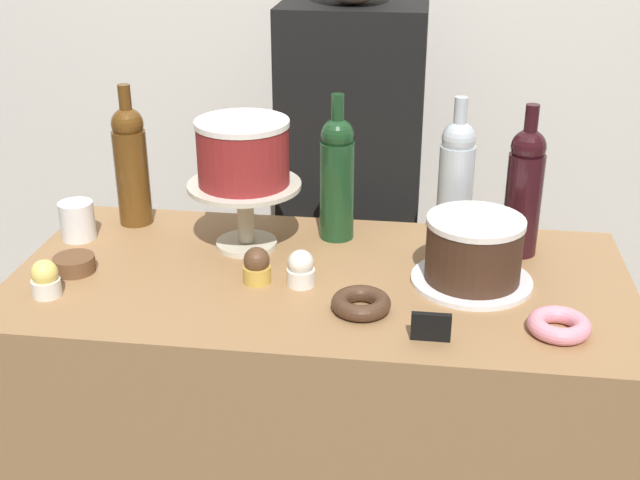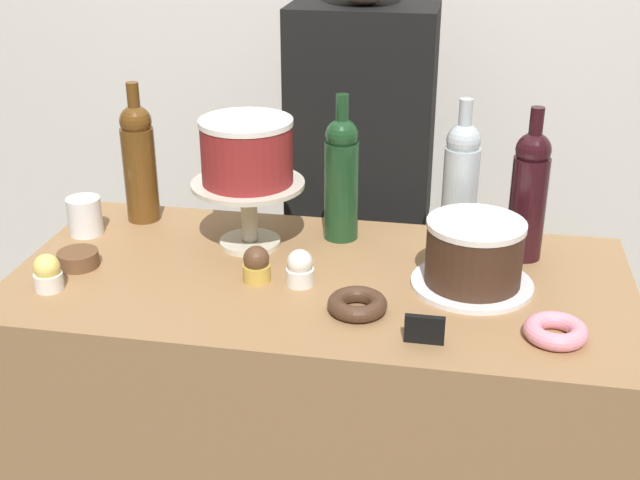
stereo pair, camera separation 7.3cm
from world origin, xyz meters
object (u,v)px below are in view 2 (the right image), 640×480
(cake_stand_pedestal, at_px, (249,202))
(white_layer_cake, at_px, (247,151))
(wine_bottle_green, at_px, (341,176))
(cupcake_lemon, at_px, (48,273))
(cookie_stack, at_px, (78,259))
(wine_bottle_amber, at_px, (139,161))
(barista_figure, at_px, (359,221))
(wine_bottle_dark_red, at_px, (529,193))
(donut_pink, at_px, (556,331))
(cupcake_chocolate, at_px, (256,265))
(chocolate_round_cake, at_px, (474,252))
(cupcake_vanilla, at_px, (300,268))
(wine_bottle_clear, at_px, (461,182))
(price_sign_chalkboard, at_px, (425,329))
(donut_chocolate, at_px, (357,304))
(coffee_cup_ceramic, at_px, (85,216))

(cake_stand_pedestal, height_order, white_layer_cake, white_layer_cake)
(wine_bottle_green, bearing_deg, cake_stand_pedestal, -157.66)
(cupcake_lemon, xyz_separation_m, cookie_stack, (0.01, 0.11, -0.02))
(wine_bottle_amber, height_order, barista_figure, barista_figure)
(wine_bottle_dark_red, height_order, donut_pink, wine_bottle_dark_red)
(cake_stand_pedestal, height_order, cupcake_chocolate, cake_stand_pedestal)
(barista_figure, bearing_deg, chocolate_round_cake, -60.58)
(cake_stand_pedestal, bearing_deg, wine_bottle_amber, 161.07)
(chocolate_round_cake, distance_m, cupcake_vanilla, 0.34)
(wine_bottle_dark_red, height_order, wine_bottle_amber, same)
(cupcake_chocolate, bearing_deg, wine_bottle_dark_red, 21.97)
(cake_stand_pedestal, xyz_separation_m, cookie_stack, (-0.32, -0.17, -0.08))
(wine_bottle_green, relative_size, donut_pink, 2.91)
(wine_bottle_clear, xyz_separation_m, cupcake_vanilla, (-0.30, -0.25, -0.11))
(price_sign_chalkboard, bearing_deg, cupcake_vanilla, 145.43)
(cupcake_lemon, distance_m, donut_pink, 0.96)
(cake_stand_pedestal, distance_m, donut_chocolate, 0.38)
(cupcake_chocolate, bearing_deg, coffee_cup_ceramic, 160.32)
(chocolate_round_cake, xyz_separation_m, cookie_stack, (-0.80, -0.06, -0.06))
(cake_stand_pedestal, distance_m, cupcake_vanilla, 0.23)
(wine_bottle_amber, relative_size, cupcake_lemon, 4.38)
(white_layer_cake, height_order, cookie_stack, white_layer_cake)
(wine_bottle_green, height_order, cupcake_chocolate, wine_bottle_green)
(white_layer_cake, relative_size, wine_bottle_dark_red, 0.61)
(chocolate_round_cake, height_order, price_sign_chalkboard, chocolate_round_cake)
(white_layer_cake, height_order, chocolate_round_cake, white_layer_cake)
(cake_stand_pedestal, xyz_separation_m, chocolate_round_cake, (0.48, -0.11, -0.03))
(wine_bottle_dark_red, xyz_separation_m, cupcake_chocolate, (-0.53, -0.21, -0.11))
(donut_chocolate, bearing_deg, wine_bottle_amber, 147.69)
(wine_bottle_dark_red, distance_m, cupcake_vanilla, 0.50)
(wine_bottle_clear, relative_size, coffee_cup_ceramic, 3.83)
(cake_stand_pedestal, height_order, barista_figure, barista_figure)
(white_layer_cake, xyz_separation_m, wine_bottle_green, (0.19, 0.08, -0.07))
(wine_bottle_dark_red, distance_m, donut_chocolate, 0.45)
(chocolate_round_cake, relative_size, cookie_stack, 2.28)
(wine_bottle_clear, bearing_deg, donut_pink, -63.85)
(wine_bottle_dark_red, height_order, cupcake_vanilla, wine_bottle_dark_red)
(donut_pink, bearing_deg, chocolate_round_cake, 129.67)
(white_layer_cake, xyz_separation_m, wine_bottle_dark_red, (0.58, 0.05, -0.07))
(white_layer_cake, distance_m, donut_chocolate, 0.42)
(cupcake_vanilla, bearing_deg, white_layer_cake, 131.55)
(wine_bottle_dark_red, height_order, coffee_cup_ceramic, wine_bottle_dark_red)
(cake_stand_pedestal, bearing_deg, cupcake_vanilla, -48.45)
(cookie_stack, relative_size, price_sign_chalkboard, 1.20)
(cake_stand_pedestal, xyz_separation_m, cupcake_lemon, (-0.33, -0.28, -0.07))
(white_layer_cake, height_order, price_sign_chalkboard, white_layer_cake)
(wine_bottle_dark_red, bearing_deg, white_layer_cake, -175.32)
(cupcake_lemon, height_order, cupcake_vanilla, same)
(wine_bottle_green, distance_m, cupcake_lemon, 0.64)
(white_layer_cake, height_order, cupcake_chocolate, white_layer_cake)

